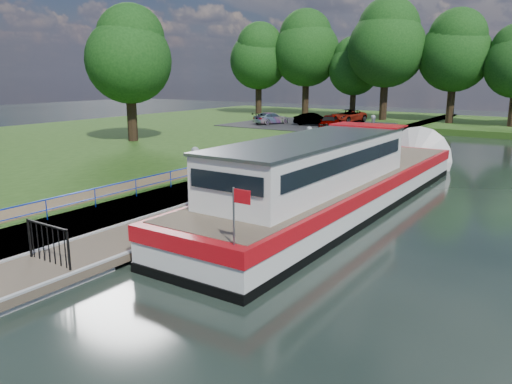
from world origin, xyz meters
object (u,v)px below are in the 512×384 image
Objects in this scene: car_c at (271,118)px; pontoon at (262,195)px; car_a at (329,122)px; barge at (345,181)px; car_d at (347,116)px; car_b at (313,119)px.

pontoon is at bearing 137.72° from car_c.
car_a is (-7.23, 21.88, 1.30)m from pontoon.
barge is 29.99m from car_d.
barge is 4.56× the size of car_d.
car_d reaches higher than car_c.
car_b is at bearing 120.65° from barge.
car_a is at bearing -135.67° from car_b.
barge is 5.58× the size of car_a.
car_a is (-10.82, 20.77, 0.39)m from barge.
barge is at bearing -80.61° from car_a.
car_c is at bearing -127.04° from car_d.
car_d reaches higher than pontoon.
car_b reaches higher than car_c.
car_d is (5.63, 5.41, 0.08)m from car_c.
car_b is 0.90× the size of car_c.
car_a is 1.08× the size of car_b.
car_c is at bearing 94.50° from car_b.
car_d is at bearing 113.76° from barge.
car_b is (-10.00, 24.04, 1.23)m from pontoon.
car_a is 3.51m from car_b.
car_b is 4.21m from car_c.
car_d reaches higher than car_b.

